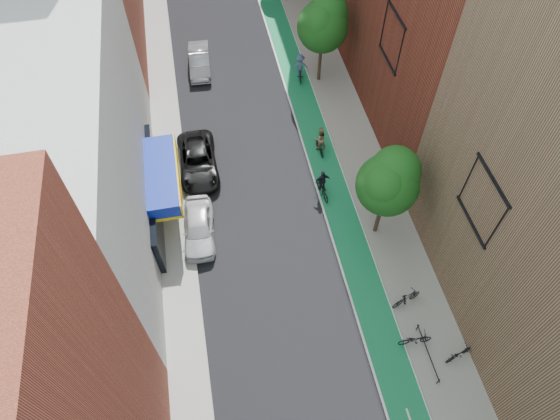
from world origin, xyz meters
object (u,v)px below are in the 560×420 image
parked_car_white (199,227)px  cyclist_lane_mid (322,186)px  parked_car_black (198,161)px  parked_car_silver (200,61)px  cyclist_lane_near (320,142)px  cyclist_lane_far (300,68)px

parked_car_white → cyclist_lane_mid: 7.96m
parked_car_white → parked_car_black: 5.15m
parked_car_black → parked_car_silver: 10.25m
parked_car_white → cyclist_lane_mid: (7.80, 1.60, -0.01)m
parked_car_black → cyclist_lane_near: cyclist_lane_near is taller
cyclist_lane_mid → parked_car_black: bearing=-33.4°
parked_car_silver → cyclist_lane_mid: 15.06m
parked_car_black → parked_car_silver: (1.13, 10.19, -0.00)m
parked_car_black → cyclist_lane_near: (8.04, -0.00, 0.16)m
parked_car_silver → cyclist_lane_near: (6.91, -10.19, 0.16)m
cyclist_lane_mid → parked_car_silver: bearing=-73.3°
cyclist_lane_near → cyclist_lane_mid: 3.61m
parked_car_silver → cyclist_lane_far: (7.26, -2.66, 0.25)m
cyclist_lane_near → cyclist_lane_mid: size_ratio=1.02×
parked_car_silver → cyclist_lane_far: 7.73m
cyclist_lane_near → cyclist_lane_mid: (-0.71, -3.53, -0.15)m
parked_car_white → cyclist_lane_near: bearing=35.3°
parked_car_white → cyclist_lane_near: (8.51, 5.13, 0.14)m
parked_car_white → cyclist_lane_near: size_ratio=2.13×
parked_car_black → cyclist_lane_mid: (7.33, -3.53, 0.01)m
parked_car_black → parked_car_silver: bearing=83.8°
parked_car_black → cyclist_lane_far: cyclist_lane_far is taller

